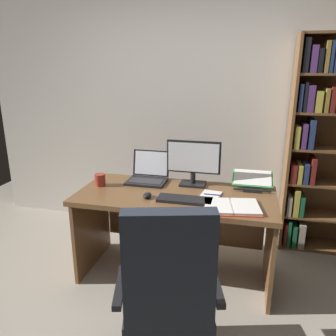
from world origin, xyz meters
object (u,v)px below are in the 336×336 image
notepad (210,195)px  coffee_mug (100,180)px  laptop (148,175)px  reading_stand_with_book (252,180)px  monitor (193,163)px  keyboard (185,200)px  office_chair (169,304)px  bookshelf (325,146)px  computer_mouse (147,195)px  pen (213,195)px  desk (178,213)px  open_binder (232,207)px

notepad → coffee_mug: 0.96m
laptop → coffee_mug: size_ratio=3.30×
notepad → coffee_mug: (-0.96, 0.03, 0.05)m
reading_stand_with_book → notepad: reading_stand_with_book is taller
monitor → keyboard: 0.42m
keyboard → office_chair: bearing=-85.3°
bookshelf → keyboard: bookshelf is taller
keyboard → computer_mouse: size_ratio=4.04×
office_chair → reading_stand_with_book: bearing=55.6°
pen → coffee_mug: (-0.98, 0.03, 0.04)m
keyboard → reading_stand_with_book: reading_stand_with_book is taller
computer_mouse → desk: bearing=47.2°
keyboard → notepad: size_ratio=2.00×
computer_mouse → open_binder: computer_mouse is taller
computer_mouse → coffee_mug: size_ratio=1.01×
office_chair → laptop: bearing=96.6°
notepad → reading_stand_with_book: bearing=42.2°
monitor → laptop: 0.43m
reading_stand_with_book → notepad: (-0.32, -0.29, -0.06)m
office_chair → coffee_mug: 1.34m
open_binder → notepad: (-0.18, 0.20, -0.01)m
open_binder → coffee_mug: bearing=158.8°
keyboard → pen: (0.20, 0.15, 0.00)m
reading_stand_with_book → keyboard: bearing=-138.5°
reading_stand_with_book → coffee_mug: size_ratio=3.26×
computer_mouse → coffee_mug: (-0.48, 0.18, 0.03)m
coffee_mug → notepad: bearing=-1.6°
desk → monitor: size_ratio=3.46×
computer_mouse → pen: size_ratio=0.74×
desk → open_binder: open_binder is taller
bookshelf → pen: 1.25m
pen → notepad: bearing=180.0°
bookshelf → keyboard: bearing=-140.6°
bookshelf → laptop: (-1.55, -0.55, -0.23)m
office_chair → desk: bearing=84.0°
office_chair → pen: office_chair is taller
office_chair → open_binder: bearing=53.6°
computer_mouse → pen: computer_mouse is taller
monitor → open_binder: size_ratio=1.03×
laptop → monitor: bearing=-0.9°
reading_stand_with_book → pen: size_ratio=2.41×
laptop → notepad: laptop is taller
reading_stand_with_book → coffee_mug: (-1.28, -0.27, -0.01)m
keyboard → computer_mouse: bearing=180.0°
notepad → laptop: bearing=158.1°
notepad → pen: size_ratio=1.50×
open_binder → pen: bearing=118.5°
desk → laptop: laptop is taller
pen → reading_stand_with_book: bearing=44.0°
monitor → laptop: size_ratio=1.36×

